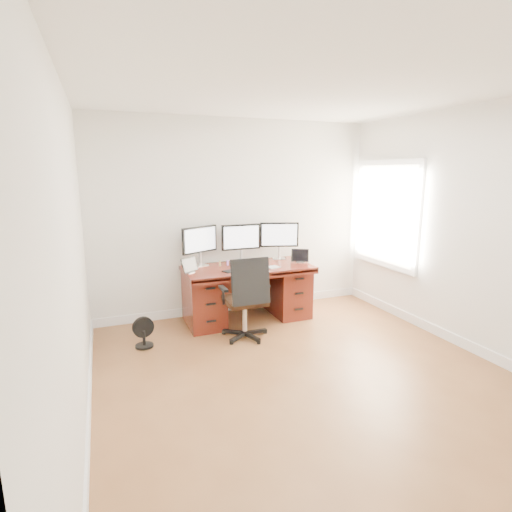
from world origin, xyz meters
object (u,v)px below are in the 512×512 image
object	(u,v)px
office_chair	(246,312)
floor_fan	(144,333)
desk	(247,291)
monitor_center	(241,238)
keyboard	(254,269)

from	to	relation	value
office_chair	floor_fan	distance (m)	1.21
desk	floor_fan	bearing A→B (deg)	-163.72
office_chair	monitor_center	size ratio (longest dim) A/B	1.87
floor_fan	monitor_center	xyz separation A→B (m)	(1.42, 0.65, 0.91)
office_chair	keyboard	world-z (taller)	office_chair
office_chair	floor_fan	xyz separation A→B (m)	(-1.18, 0.20, -0.17)
monitor_center	office_chair	bearing A→B (deg)	-105.45
desk	keyboard	world-z (taller)	keyboard
office_chair	floor_fan	size ratio (longest dim) A/B	2.89
office_chair	keyboard	bearing A→B (deg)	57.66
floor_fan	keyboard	bearing A→B (deg)	-0.69
desk	keyboard	size ratio (longest dim) A/B	6.83
desk	monitor_center	bearing A→B (deg)	90.00
desk	floor_fan	size ratio (longest dim) A/B	4.78
keyboard	floor_fan	bearing A→B (deg)	-172.58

